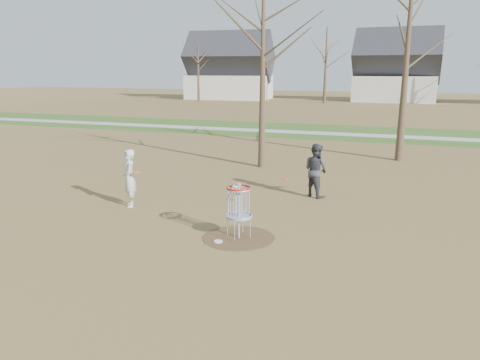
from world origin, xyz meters
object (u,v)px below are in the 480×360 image
player_standing (129,178)px  disc_grounded (218,241)px  player_throwing (316,170)px  disc_golf_basket (239,202)px

player_standing → disc_grounded: size_ratio=7.95×
player_throwing → disc_grounded: size_ratio=7.96×
player_standing → disc_golf_basket: 4.31m
player_standing → disc_grounded: (3.68, -1.94, -0.85)m
disc_grounded → disc_golf_basket: bearing=50.3°
player_standing → disc_golf_basket: bearing=34.1°
disc_golf_basket → player_standing: bearing=159.7°
disc_grounded → disc_golf_basket: disc_golf_basket is taller
player_throwing → player_standing: bearing=63.7°
player_standing → disc_grounded: 4.24m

